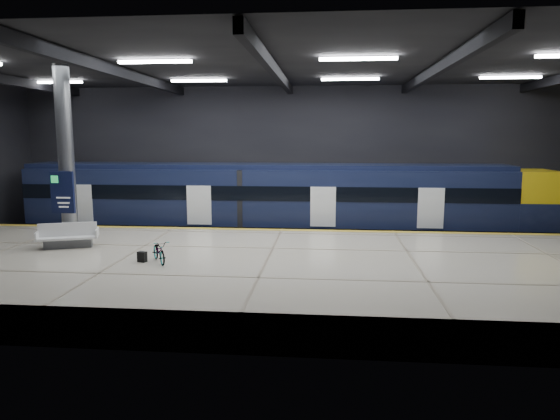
# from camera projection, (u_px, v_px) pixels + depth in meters

# --- Properties ---
(ground) EXTENTS (30.00, 30.00, 0.00)m
(ground) POSITION_uv_depth(u_px,v_px,m) (276.00, 269.00, 20.08)
(ground) COLOR black
(ground) RESTS_ON ground
(room_shell) EXTENTS (30.10, 16.10, 8.05)m
(room_shell) POSITION_uv_depth(u_px,v_px,m) (275.00, 126.00, 19.25)
(room_shell) COLOR black
(room_shell) RESTS_ON ground
(platform) EXTENTS (30.00, 11.00, 1.10)m
(platform) POSITION_uv_depth(u_px,v_px,m) (268.00, 273.00, 17.54)
(platform) COLOR beige
(platform) RESTS_ON ground
(safety_strip) EXTENTS (30.00, 0.40, 0.01)m
(safety_strip) POSITION_uv_depth(u_px,v_px,m) (282.00, 230.00, 22.63)
(safety_strip) COLOR gold
(safety_strip) RESTS_ON platform
(rails) EXTENTS (30.00, 1.52, 0.16)m
(rails) POSITION_uv_depth(u_px,v_px,m) (287.00, 240.00, 25.48)
(rails) COLOR gray
(rails) RESTS_ON ground
(train) EXTENTS (29.40, 2.84, 3.79)m
(train) POSITION_uv_depth(u_px,v_px,m) (299.00, 201.00, 25.13)
(train) COLOR black
(train) RESTS_ON ground
(bench) EXTENTS (2.34, 1.58, 0.96)m
(bench) POSITION_uv_depth(u_px,v_px,m) (68.00, 239.00, 19.02)
(bench) COLOR #595B60
(bench) RESTS_ON platform
(bicycle) EXTENTS (1.20, 1.50, 0.76)m
(bicycle) POSITION_uv_depth(u_px,v_px,m) (159.00, 251.00, 16.76)
(bicycle) COLOR #99999E
(bicycle) RESTS_ON platform
(pannier_bag) EXTENTS (0.34, 0.26, 0.35)m
(pannier_bag) POSITION_uv_depth(u_px,v_px,m) (142.00, 257.00, 16.85)
(pannier_bag) COLOR black
(pannier_bag) RESTS_ON platform
(info_column) EXTENTS (0.90, 0.78, 6.90)m
(info_column) POSITION_uv_depth(u_px,v_px,m) (66.00, 159.00, 19.16)
(info_column) COLOR #9EA0A5
(info_column) RESTS_ON platform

